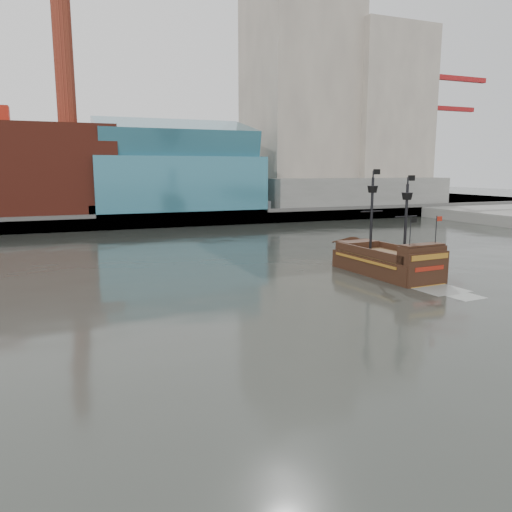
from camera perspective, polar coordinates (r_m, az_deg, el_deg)
name	(u,v)px	position (r m, az deg, el deg)	size (l,w,h in m)	color
ground	(299,363)	(26.17, 4.90, -12.14)	(400.00, 400.00, 0.00)	#272A25
promenade_far	(109,210)	(114.47, -16.44, 5.08)	(220.00, 60.00, 2.00)	slate
seawall	(128,221)	(85.25, -14.45, 3.86)	(220.00, 1.00, 2.60)	#4C4C49
skyline	(134,95)	(108.41, -13.79, 17.44)	(149.00, 45.00, 62.00)	brown
crane_a	(431,132)	(137.35, 19.39, 13.23)	(22.50, 4.00, 32.25)	slate
crane_b	(433,148)	(150.99, 19.57, 11.53)	(19.10, 4.00, 26.25)	slate
pirate_ship	(387,264)	(48.55, 14.71, -0.94)	(5.19, 14.31, 10.53)	black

